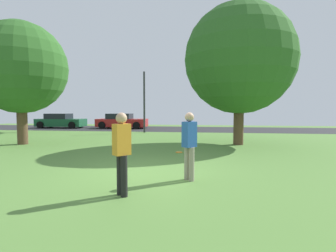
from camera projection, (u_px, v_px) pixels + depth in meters
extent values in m
plane|color=#547F38|center=(144.00, 172.00, 7.55)|extent=(44.00, 44.00, 0.00)
cube|color=#28282B|center=(186.00, 129.00, 23.36)|extent=(44.00, 6.40, 0.01)
cylinder|color=brown|center=(23.00, 117.00, 20.07)|extent=(0.30, 0.30, 2.29)
sphere|color=#38702D|center=(22.00, 84.00, 19.91)|extent=(3.88, 3.88, 3.88)
cylinder|color=brown|center=(239.00, 121.00, 13.21)|extent=(0.49, 0.49, 2.37)
sphere|color=#2D6023|center=(240.00, 59.00, 13.02)|extent=(5.35, 5.35, 5.35)
cylinder|color=brown|center=(22.00, 122.00, 13.34)|extent=(0.49, 0.49, 2.21)
sphere|color=#2D6023|center=(20.00, 68.00, 13.17)|extent=(4.49, 4.49, 4.49)
cylinder|color=black|center=(120.00, 175.00, 5.50)|extent=(0.14, 0.14, 0.84)
cylinder|color=black|center=(124.00, 176.00, 5.38)|extent=(0.14, 0.14, 0.84)
cube|color=orange|center=(122.00, 139.00, 5.39)|extent=(0.38, 0.38, 0.63)
sphere|color=tan|center=(121.00, 118.00, 5.36)|extent=(0.23, 0.23, 0.23)
cylinder|color=gray|center=(191.00, 164.00, 6.56)|extent=(0.14, 0.14, 0.83)
cylinder|color=gray|center=(187.00, 163.00, 6.68)|extent=(0.14, 0.14, 0.83)
cube|color=#23519E|center=(189.00, 134.00, 6.57)|extent=(0.38, 0.38, 0.62)
sphere|color=tan|center=(189.00, 117.00, 6.55)|extent=(0.23, 0.23, 0.23)
cylinder|color=orange|center=(179.00, 152.00, 10.85)|extent=(0.27, 0.27, 0.03)
cube|color=#195633|center=(61.00, 122.00, 24.92)|extent=(4.37, 1.71, 0.69)
cube|color=black|center=(59.00, 116.00, 24.91)|extent=(2.10, 1.51, 0.49)
cylinder|color=black|center=(81.00, 124.00, 25.56)|extent=(0.64, 0.22, 0.64)
cylinder|color=black|center=(72.00, 125.00, 23.87)|extent=(0.64, 0.22, 0.64)
cylinder|color=black|center=(51.00, 124.00, 25.99)|extent=(0.64, 0.22, 0.64)
cylinder|color=black|center=(40.00, 125.00, 24.29)|extent=(0.64, 0.22, 0.64)
cube|color=#B21E1E|center=(122.00, 123.00, 24.45)|extent=(4.49, 1.79, 0.70)
cube|color=black|center=(120.00, 116.00, 24.45)|extent=(2.16, 1.58, 0.48)
cylinder|color=black|center=(141.00, 124.00, 25.13)|extent=(0.64, 0.22, 0.64)
cylinder|color=black|center=(136.00, 125.00, 23.36)|extent=(0.64, 0.22, 0.64)
cylinder|color=black|center=(109.00, 124.00, 25.57)|extent=(0.64, 0.22, 0.64)
cylinder|color=black|center=(102.00, 125.00, 23.79)|extent=(0.64, 0.22, 0.64)
cylinder|color=#2D2D33|center=(144.00, 102.00, 19.85)|extent=(0.14, 0.14, 4.50)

